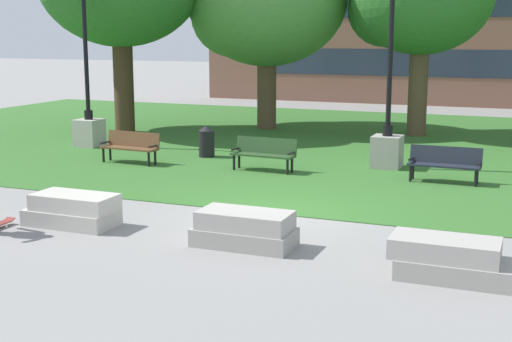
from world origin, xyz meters
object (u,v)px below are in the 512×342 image
Objects in this scene: lamp_post_center at (88,114)px; trash_bin at (207,141)px; concrete_block_center at (73,210)px; park_bench_near_right at (445,162)px; concrete_block_left at (245,229)px; lamp_post_left at (388,131)px; park_bench_near_left at (131,145)px; concrete_block_right at (451,260)px; park_bench_far_left at (264,152)px.

trash_bin is (4.53, -0.39, -0.61)m from lamp_post_center.
park_bench_near_right is at bearing 47.73° from concrete_block_center.
lamp_post_left reaches higher than concrete_block_left.
park_bench_near_right reaches higher than concrete_block_left.
concrete_block_left is (3.69, -0.00, 0.00)m from concrete_block_center.
concrete_block_center is 6.79m from park_bench_near_left.
concrete_block_center is 9.34m from park_bench_near_right.
lamp_post_center is 1.05× the size of lamp_post_left.
lamp_post_left is at bearing 16.24° from park_bench_near_left.
concrete_block_left is 1.87× the size of trash_bin.
concrete_block_right is at bearing -34.09° from park_bench_near_left.
park_bench_near_left is at bearing -163.76° from lamp_post_left.
park_bench_far_left is (1.48, 6.64, 0.23)m from concrete_block_center.
park_bench_near_left reaches higher than concrete_block_right.
trash_bin is at bearing 171.06° from park_bench_near_right.
concrete_block_left is at bearing -45.23° from park_bench_near_left.
lamp_post_left reaches higher than concrete_block_center.
lamp_post_left is (-1.77, 1.44, 0.53)m from park_bench_near_right.
trash_bin is at bearing 134.47° from concrete_block_right.
park_bench_near_left and park_bench_near_right have the same top height.
lamp_post_center is (-2.94, 2.15, 0.57)m from park_bench_near_left.
lamp_post_center is at bearing 145.42° from concrete_block_right.
park_bench_near_right and park_bench_far_left have the same top height.
concrete_block_right is at bearing -34.58° from lamp_post_center.
lamp_post_center is (-5.50, 8.44, 0.81)m from concrete_block_center.
park_bench_near_right is 11.89m from lamp_post_center.
concrete_block_right is at bearing -6.12° from concrete_block_left.
lamp_post_left is 5.39× the size of trash_bin.
park_bench_near_right is (6.28, 6.91, 0.23)m from concrete_block_center.
trash_bin reaches higher than concrete_block_right.
concrete_block_center is 1.01× the size of concrete_block_left.
concrete_block_left is at bearing -71.59° from park_bench_far_left.
park_bench_near_left is at bearing -132.19° from trash_bin.
concrete_block_center and concrete_block_right have the same top height.
park_bench_near_left is 1.02× the size of park_bench_near_right.
lamp_post_left reaches higher than park_bench_near_left.
concrete_block_center is at bearing -56.93° from lamp_post_center.
park_bench_far_left is at bearing 77.45° from concrete_block_center.
lamp_post_left is at bearing 61.63° from concrete_block_center.
lamp_post_center reaches higher than lamp_post_left.
concrete_block_left is at bearing -0.07° from concrete_block_center.
trash_bin reaches higher than park_bench_near_right.
concrete_block_right is (7.32, -0.39, 0.00)m from concrete_block_center.
concrete_block_left is 0.94× the size of concrete_block_right.
park_bench_near_left is 2.37m from trash_bin.
concrete_block_left is 0.35× the size of lamp_post_left.
trash_bin is at bearing 96.83° from concrete_block_center.
park_bench_near_left is (-9.88, 6.69, 0.23)m from concrete_block_right.
park_bench_near_right is (-1.04, 7.30, 0.23)m from concrete_block_right.
concrete_block_left is 9.30m from trash_bin.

